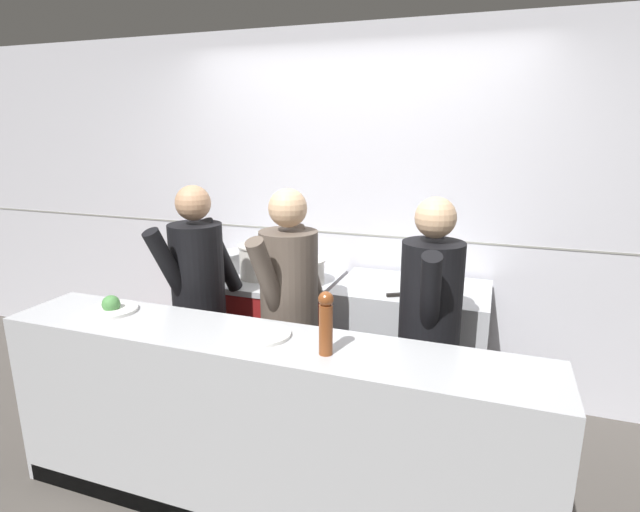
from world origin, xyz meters
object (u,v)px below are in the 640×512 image
at_px(oven_range, 268,332).
at_px(stock_pot, 224,262).
at_px(chefs_knife, 411,294).
at_px(chef_line, 429,329).
at_px(chef_head_cook, 199,299).
at_px(plated_dish_main, 111,308).
at_px(sauce_pot, 259,260).
at_px(pepper_mill, 326,322).
at_px(braising_pot, 303,270).
at_px(chef_sous, 289,314).
at_px(plated_dish_appetiser, 263,334).

distance_m(oven_range, stock_pot, 0.61).
bearing_deg(chefs_knife, chef_line, -68.36).
bearing_deg(chef_line, chef_head_cook, 174.98).
height_order(oven_range, chef_head_cook, chef_head_cook).
bearing_deg(plated_dish_main, sauce_pot, 72.86).
height_order(plated_dish_main, pepper_mill, pepper_mill).
xyz_separation_m(stock_pot, sauce_pot, (0.30, -0.03, 0.04)).
distance_m(oven_range, braising_pot, 0.61).
xyz_separation_m(sauce_pot, chef_head_cook, (-0.13, -0.57, -0.12)).
xyz_separation_m(pepper_mill, chef_line, (0.36, 0.63, -0.23)).
relative_size(stock_pot, braising_pot, 0.81).
distance_m(sauce_pot, pepper_mill, 1.50).
xyz_separation_m(stock_pot, chefs_knife, (1.40, -0.16, -0.04)).
bearing_deg(braising_pot, oven_range, 169.82).
distance_m(braising_pot, chef_sous, 0.63).
relative_size(stock_pot, plated_dish_appetiser, 0.96).
distance_m(stock_pot, sauce_pot, 0.30).
bearing_deg(braising_pot, chef_head_cook, -130.29).
bearing_deg(stock_pot, braising_pot, -3.77).
bearing_deg(sauce_pot, chef_line, -23.80).
relative_size(stock_pot, sauce_pot, 0.88).
bearing_deg(stock_pot, chef_sous, -39.25).
relative_size(braising_pot, plated_dish_main, 1.18).
bearing_deg(chef_line, sauce_pot, 150.75).
distance_m(braising_pot, plated_dish_main, 1.26).
relative_size(pepper_mill, chef_sous, 0.18).
relative_size(chef_head_cook, chef_line, 1.00).
bearing_deg(stock_pot, pepper_mill, -45.10).
bearing_deg(plated_dish_main, chef_sous, 28.93).
height_order(chefs_knife, plated_dish_main, plated_dish_main).
xyz_separation_m(oven_range, sauce_pot, (-0.03, -0.04, 0.56)).
height_order(pepper_mill, chef_head_cook, chef_head_cook).
bearing_deg(chef_head_cook, plated_dish_main, -92.60).
distance_m(sauce_pot, plated_dish_appetiser, 1.25).
height_order(oven_range, stock_pot, stock_pot).
bearing_deg(chef_head_cook, pepper_mill, -11.69).
bearing_deg(chef_sous, plated_dish_appetiser, -71.32).
distance_m(braising_pot, plated_dish_appetiser, 1.12).
bearing_deg(sauce_pot, pepper_mill, -52.55).
relative_size(sauce_pot, braising_pot, 0.93).
height_order(stock_pot, pepper_mill, pepper_mill).
xyz_separation_m(chefs_knife, pepper_mill, (-0.19, -1.05, 0.20)).
distance_m(chefs_knife, chef_line, 0.46).
relative_size(plated_dish_appetiser, pepper_mill, 0.94).
distance_m(plated_dish_appetiser, chef_sous, 0.49).
height_order(sauce_pot, chef_line, chef_line).
bearing_deg(chefs_knife, stock_pot, 173.49).
height_order(oven_range, chef_sous, chef_sous).
bearing_deg(plated_dish_main, pepper_mill, -4.63).
height_order(sauce_pot, chef_head_cook, chef_head_cook).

